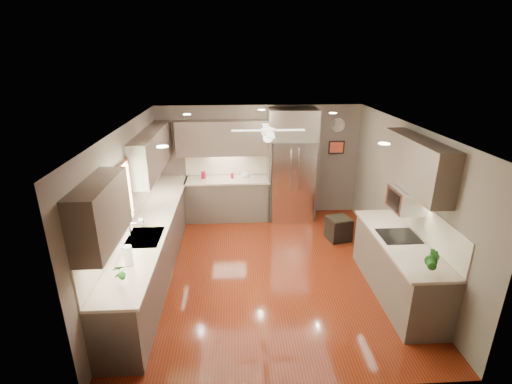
{
  "coord_description": "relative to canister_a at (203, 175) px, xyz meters",
  "views": [
    {
      "loc": [
        -0.54,
        -5.58,
        3.53
      ],
      "look_at": [
        -0.18,
        0.6,
        1.22
      ],
      "focal_mm": 26.0,
      "sensor_mm": 36.0,
      "label": 1
    }
  ],
  "objects": [
    {
      "name": "canister_d",
      "position": [
        0.63,
        -0.01,
        -0.02
      ],
      "size": [
        0.1,
        0.1,
        0.11
      ],
      "primitive_type": "cylinder",
      "rotation": [
        0.0,
        0.0,
        0.37
      ],
      "color": "maroon",
      "rests_on": "back_run"
    },
    {
      "name": "potted_plant_left",
      "position": [
        -0.71,
        -3.94,
        0.07
      ],
      "size": [
        0.19,
        0.16,
        0.3
      ],
      "primitive_type": "imported",
      "rotation": [
        0.0,
        0.0,
        0.43
      ],
      "color": "#205F1B",
      "rests_on": "left_run"
    },
    {
      "name": "bowl",
      "position": [
        0.92,
        -0.03,
        -0.05
      ],
      "size": [
        0.25,
        0.25,
        0.05
      ],
      "primitive_type": "imported",
      "rotation": [
        0.0,
        0.0,
        0.24
      ],
      "color": "beige",
      "rests_on": "back_run"
    },
    {
      "name": "framed_print",
      "position": [
        2.99,
        0.22,
        0.53
      ],
      "size": [
        0.36,
        0.03,
        0.3
      ],
      "color": "black",
      "rests_on": "wall_back"
    },
    {
      "name": "sink",
      "position": [
        -0.69,
        -2.75,
        -0.11
      ],
      "size": [
        0.5,
        0.7,
        0.32
      ],
      "color": "silver",
      "rests_on": "left_run"
    },
    {
      "name": "canister_a",
      "position": [
        0.0,
        0.0,
        0.0
      ],
      "size": [
        0.11,
        0.11,
        0.16
      ],
      "primitive_type": "cylinder",
      "rotation": [
        0.0,
        0.0,
        0.15
      ],
      "color": "maroon",
      "rests_on": "back_run"
    },
    {
      "name": "ceiling",
      "position": [
        1.24,
        -2.25,
        1.48
      ],
      "size": [
        5.0,
        5.0,
        0.0
      ],
      "primitive_type": "plane",
      "rotation": [
        3.14,
        0.0,
        0.0
      ],
      "color": "white",
      "rests_on": "ground"
    },
    {
      "name": "window",
      "position": [
        -0.98,
        -2.75,
        0.53
      ],
      "size": [
        0.05,
        1.12,
        0.92
      ],
      "color": "#BFF2B2",
      "rests_on": "wall_left"
    },
    {
      "name": "microwave",
      "position": [
        3.27,
        -2.8,
        0.46
      ],
      "size": [
        0.43,
        0.55,
        0.34
      ],
      "color": "silver",
      "rests_on": "wall_right"
    },
    {
      "name": "back_run",
      "position": [
        0.52,
        -0.05,
        -0.54
      ],
      "size": [
        1.85,
        0.65,
        1.45
      ],
      "color": "brown",
      "rests_on": "ground"
    },
    {
      "name": "wall_right",
      "position": [
        3.49,
        -2.25,
        0.23
      ],
      "size": [
        0.0,
        5.0,
        5.0
      ],
      "primitive_type": "plane",
      "rotation": [
        1.57,
        0.0,
        -1.57
      ],
      "color": "brown",
      "rests_on": "ground"
    },
    {
      "name": "uppers",
      "position": [
        0.5,
        -1.54,
        0.85
      ],
      "size": [
        4.5,
        4.7,
        0.95
      ],
      "color": "brown",
      "rests_on": "wall_left"
    },
    {
      "name": "wall_left",
      "position": [
        -1.01,
        -2.25,
        0.23
      ],
      "size": [
        0.0,
        5.0,
        5.0
      ],
      "primitive_type": "plane",
      "rotation": [
        1.57,
        0.0,
        1.57
      ],
      "color": "brown",
      "rests_on": "ground"
    },
    {
      "name": "ceiling_fan",
      "position": [
        1.24,
        -1.95,
        1.31
      ],
      "size": [
        1.18,
        1.18,
        0.32
      ],
      "color": "white",
      "rests_on": "ceiling"
    },
    {
      "name": "recessed_lights",
      "position": [
        1.2,
        -1.85,
        1.47
      ],
      "size": [
        2.84,
        3.14,
        0.01
      ],
      "color": "white",
      "rests_on": "ceiling"
    },
    {
      "name": "stool",
      "position": [
        2.75,
        -1.23,
        -0.78
      ],
      "size": [
        0.5,
        0.5,
        0.49
      ],
      "color": "black",
      "rests_on": "ground"
    },
    {
      "name": "soap_bottle",
      "position": [
        -0.81,
        -2.35,
        0.01
      ],
      "size": [
        0.09,
        0.09,
        0.17
      ],
      "primitive_type": "imported",
      "rotation": [
        0.0,
        0.0,
        0.12
      ],
      "color": "white",
      "rests_on": "left_run"
    },
    {
      "name": "floor",
      "position": [
        1.24,
        -2.25,
        -1.02
      ],
      "size": [
        5.0,
        5.0,
        0.0
      ],
      "primitive_type": "plane",
      "color": "#4C1A0A",
      "rests_on": "ground"
    },
    {
      "name": "right_run",
      "position": [
        3.17,
        -3.05,
        -0.54
      ],
      "size": [
        0.7,
        2.2,
        1.45
      ],
      "color": "brown",
      "rests_on": "ground"
    },
    {
      "name": "refrigerator",
      "position": [
        1.94,
        -0.1,
        0.17
      ],
      "size": [
        1.06,
        0.75,
        2.45
      ],
      "color": "silver",
      "rests_on": "ground"
    },
    {
      "name": "wall_front",
      "position": [
        1.24,
        -4.75,
        0.23
      ],
      "size": [
        4.5,
        0.0,
        4.5
      ],
      "primitive_type": "plane",
      "rotation": [
        -1.57,
        0.0,
        0.0
      ],
      "color": "brown",
      "rests_on": "ground"
    },
    {
      "name": "potted_plant_right",
      "position": [
        3.15,
        -3.94,
        0.1
      ],
      "size": [
        0.24,
        0.22,
        0.36
      ],
      "primitive_type": "imported",
      "rotation": [
        0.0,
        0.0,
        -0.4
      ],
      "color": "#205F1B",
      "rests_on": "right_run"
    },
    {
      "name": "left_run",
      "position": [
        -0.71,
        -2.1,
        -0.54
      ],
      "size": [
        0.65,
        4.7,
        1.45
      ],
      "color": "brown",
      "rests_on": "ground"
    },
    {
      "name": "wall_clock",
      "position": [
        2.99,
        0.23,
        1.03
      ],
      "size": [
        0.3,
        0.03,
        0.3
      ],
      "color": "white",
      "rests_on": "wall_back"
    },
    {
      "name": "paper_towel",
      "position": [
        -0.71,
        -3.53,
        0.06
      ],
      "size": [
        0.11,
        0.11,
        0.28
      ],
      "color": "white",
      "rests_on": "left_run"
    },
    {
      "name": "wall_back",
      "position": [
        1.24,
        0.25,
        0.23
      ],
      "size": [
        4.5,
        0.0,
        4.5
      ],
      "primitive_type": "plane",
      "rotation": [
        1.57,
        0.0,
        0.0
      ],
      "color": "brown",
      "rests_on": "ground"
    }
  ]
}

